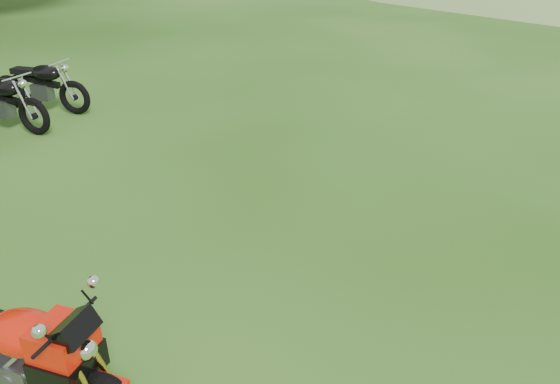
% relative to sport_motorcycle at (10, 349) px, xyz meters
% --- Properties ---
extents(ground, '(120.00, 120.00, 0.00)m').
position_rel_sport_motorcycle_xyz_m(ground, '(0.85, 2.00, -0.57)').
color(ground, '#204F11').
rests_on(ground, ground).
extents(sport_motorcycle, '(1.90, 0.53, 1.13)m').
position_rel_sport_motorcycle_xyz_m(sport_motorcycle, '(0.00, 0.00, 0.00)').
color(sport_motorcycle, red).
rests_on(sport_motorcycle, ground).
extents(vintage_moto_a, '(1.90, 0.48, 0.99)m').
position_rel_sport_motorcycle_xyz_m(vintage_moto_a, '(-4.37, 5.68, -0.07)').
color(vintage_moto_a, black).
rests_on(vintage_moto_a, ground).
extents(vintage_moto_c, '(1.95, 0.64, 1.01)m').
position_rel_sport_motorcycle_xyz_m(vintage_moto_c, '(-4.35, 4.70, -0.06)').
color(vintage_moto_c, black).
rests_on(vintage_moto_c, ground).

